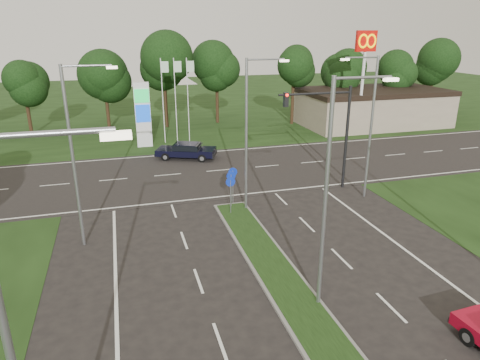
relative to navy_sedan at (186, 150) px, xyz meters
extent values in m
cube|color=black|center=(0.88, 27.01, -0.72)|extent=(160.00, 50.00, 0.02)
cube|color=black|center=(0.88, -3.99, -0.72)|extent=(160.00, 12.00, 0.02)
cube|color=slate|center=(0.88, -23.99, -0.66)|extent=(2.00, 26.00, 0.12)
cube|color=gray|center=(22.88, 8.01, 1.28)|extent=(16.00, 9.00, 4.00)
cylinder|color=gray|center=(1.68, -21.99, 3.78)|extent=(0.16, 0.16, 9.00)
cylinder|color=gray|center=(2.78, -21.99, 8.18)|extent=(2.20, 0.10, 0.10)
cube|color=#FFF2CC|center=(3.88, -21.99, 8.08)|extent=(0.50, 0.22, 0.12)
cylinder|color=gray|center=(1.68, -11.99, 3.78)|extent=(0.16, 0.16, 9.00)
cylinder|color=gray|center=(2.78, -11.99, 8.18)|extent=(2.20, 0.10, 0.10)
cube|color=#FFF2CC|center=(3.88, -11.99, 8.08)|extent=(0.50, 0.22, 0.12)
cylinder|color=gray|center=(-6.52, -27.99, 8.18)|extent=(2.20, 0.10, 0.10)
cube|color=#FFF2CC|center=(-5.42, -27.99, 8.08)|extent=(0.50, 0.22, 0.12)
cylinder|color=gray|center=(-7.62, -13.99, 3.78)|extent=(0.16, 0.16, 9.00)
cylinder|color=gray|center=(-6.52, -13.99, 8.18)|extent=(2.20, 0.10, 0.10)
cube|color=#FFF2CC|center=(-5.42, -13.99, 8.08)|extent=(0.50, 0.22, 0.12)
cylinder|color=gray|center=(9.88, -11.99, 3.78)|extent=(0.16, 0.16, 9.00)
cylinder|color=gray|center=(8.78, -11.99, 8.18)|extent=(2.20, 0.10, 0.10)
cube|color=#FFF2CC|center=(7.68, -11.99, 8.08)|extent=(0.50, 0.22, 0.12)
cylinder|color=black|center=(9.38, -9.99, 2.78)|extent=(0.20, 0.20, 7.00)
cylinder|color=black|center=(6.88, -9.99, 5.88)|extent=(5.00, 0.14, 0.14)
cube|color=black|center=(4.88, -9.99, 5.58)|extent=(0.28, 0.28, 0.90)
sphere|color=#FF190C|center=(4.88, -10.17, 5.88)|extent=(0.20, 0.20, 0.20)
cylinder|color=gray|center=(0.58, -12.49, 0.38)|extent=(0.06, 0.06, 2.20)
cylinder|color=#0C26A5|center=(0.58, -12.49, 1.38)|extent=(0.56, 0.04, 0.56)
cylinder|color=gray|center=(0.88, -11.49, 0.38)|extent=(0.06, 0.06, 2.20)
cylinder|color=#0C26A5|center=(0.88, -11.49, 1.38)|extent=(0.56, 0.04, 0.56)
cylinder|color=gray|center=(1.18, -10.79, 0.38)|extent=(0.06, 0.06, 2.20)
cylinder|color=#0C26A5|center=(1.18, -10.79, 1.38)|extent=(0.56, 0.04, 0.56)
cube|color=silver|center=(-3.12, 5.01, 2.28)|extent=(1.40, 0.30, 6.00)
cube|color=#0CA53F|center=(-3.12, 4.83, 4.08)|extent=(1.30, 0.08, 1.20)
cube|color=#0C3FBF|center=(-3.12, 4.83, 2.48)|extent=(1.30, 0.08, 1.60)
cylinder|color=silver|center=(-1.12, 6.01, 3.28)|extent=(0.08, 0.08, 8.00)
cube|color=#B2D8B2|center=(-0.77, 6.01, 6.48)|extent=(0.70, 0.02, 1.00)
cylinder|color=silver|center=(0.08, 6.01, 3.28)|extent=(0.08, 0.08, 8.00)
cube|color=#B2D8B2|center=(0.43, 6.01, 6.48)|extent=(0.70, 0.02, 1.00)
cylinder|color=silver|center=(1.28, 6.01, 3.28)|extent=(0.08, 0.08, 8.00)
cube|color=#B2D8B2|center=(1.63, 6.01, 6.48)|extent=(0.70, 0.02, 1.00)
cylinder|color=silver|center=(18.88, 4.01, 4.28)|extent=(0.30, 0.30, 10.00)
cube|color=#BF0C07|center=(18.88, 4.01, 8.68)|extent=(2.20, 0.35, 2.00)
torus|color=#FFC600|center=(18.43, 3.79, 8.68)|extent=(1.06, 0.16, 1.06)
torus|color=#FFC600|center=(19.33, 3.79, 8.68)|extent=(1.06, 0.16, 1.06)
cylinder|color=black|center=(0.88, 12.01, 1.48)|extent=(0.36, 0.36, 4.40)
sphere|color=black|center=(0.88, 12.01, 5.78)|extent=(6.00, 6.00, 6.00)
sphere|color=black|center=(1.18, 11.81, 6.78)|extent=(4.80, 4.80, 4.80)
cylinder|color=black|center=(5.68, -25.56, -0.40)|extent=(0.25, 0.66, 0.65)
cube|color=black|center=(-0.02, 0.01, -0.11)|extent=(5.30, 3.77, 0.50)
cube|color=black|center=(0.07, -0.03, 0.37)|extent=(2.65, 2.42, 0.47)
cube|color=black|center=(0.07, -0.03, 0.60)|extent=(2.25, 2.17, 0.04)
cylinder|color=black|center=(-1.83, -0.22, -0.38)|extent=(0.72, 0.48, 0.69)
cylinder|color=black|center=(-1.10, 1.48, -0.38)|extent=(0.72, 0.48, 0.69)
cylinder|color=black|center=(1.06, -1.46, -0.38)|extent=(0.72, 0.48, 0.69)
cylinder|color=black|center=(1.78, 0.24, -0.38)|extent=(0.72, 0.48, 0.69)
camera|label=1|loc=(-5.36, -35.10, 9.70)|focal=32.00mm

